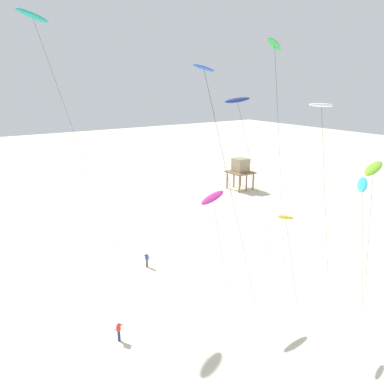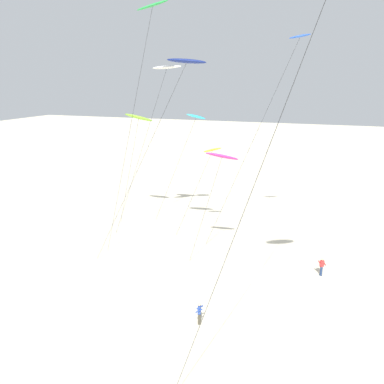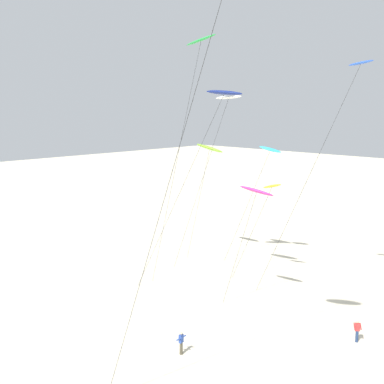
% 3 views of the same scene
% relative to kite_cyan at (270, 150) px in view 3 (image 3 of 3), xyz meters
% --- Properties ---
extents(ground_plane, '(260.00, 260.00, 0.00)m').
position_rel_kite_cyan_xyz_m(ground_plane, '(-13.14, -12.15, -12.53)').
color(ground_plane, beige).
extents(kite_cyan, '(2.49, 5.88, 13.13)m').
position_rel_kite_cyan_xyz_m(kite_cyan, '(0.00, 0.00, 0.00)').
color(kite_cyan, '#33BFE0').
rests_on(kite_cyan, ground).
extents(kite_blue, '(3.11, 8.94, 20.78)m').
position_rel_kite_cyan_xyz_m(kite_blue, '(-3.85, -11.08, 7.32)').
color(kite_blue, blue).
rests_on(kite_blue, ground).
extents(kite_magenta, '(1.71, 4.29, 10.73)m').
position_rel_kite_cyan_xyz_m(kite_magenta, '(-9.96, -5.89, -2.37)').
color(kite_magenta, '#D8339E').
rests_on(kite_magenta, ground).
extents(kite_white, '(2.40, 7.34, 18.17)m').
position_rel_kite_cyan_xyz_m(kite_white, '(-5.19, 1.34, 5.26)').
color(kite_white, white).
rests_on(kite_white, ground).
extents(kite_navy, '(3.56, 10.07, 18.53)m').
position_rel_kite_cyan_xyz_m(kite_navy, '(-10.67, -2.81, 5.55)').
color(kite_navy, navy).
rests_on(kite_navy, ground).
extents(kite_green, '(2.58, 6.39, 23.32)m').
position_rel_kite_cyan_xyz_m(kite_green, '(-9.95, 0.54, 9.92)').
color(kite_green, green).
rests_on(kite_green, ground).
extents(kite_yellow, '(1.57, 4.70, 10.05)m').
position_rel_kite_cyan_xyz_m(kite_yellow, '(-4.07, -3.21, -3.04)').
color(kite_yellow, yellow).
rests_on(kite_yellow, ground).
extents(kite_lime, '(1.71, 4.26, 13.25)m').
position_rel_kite_cyan_xyz_m(kite_lime, '(-2.86, 5.86, 0.03)').
color(kite_lime, '#8CD833').
rests_on(kite_lime, ground).
extents(kite_flyer_nearest, '(0.72, 0.72, 1.67)m').
position_rel_kite_cyan_xyz_m(kite_flyer_nearest, '(-9.68, -15.12, -11.64)').
color(kite_flyer_nearest, navy).
rests_on(kite_flyer_nearest, ground).
extents(kite_flyer_middle, '(0.61, 0.58, 1.67)m').
position_rel_kite_cyan_xyz_m(kite_flyer_middle, '(-19.99, -7.21, -11.64)').
color(kite_flyer_middle, '#4C4738').
rests_on(kite_flyer_middle, ground).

